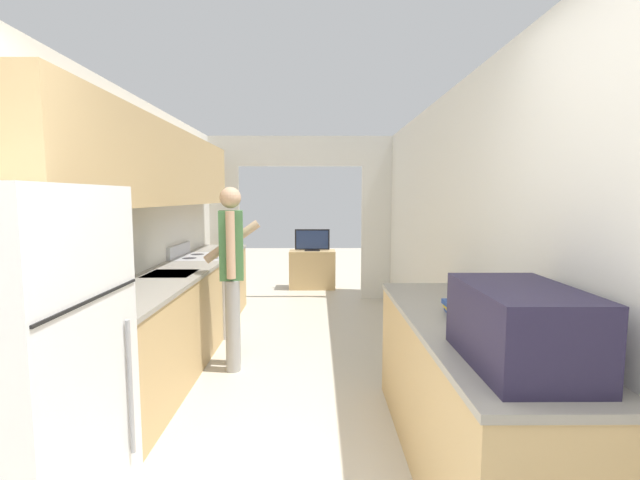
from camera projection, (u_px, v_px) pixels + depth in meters
name	position (u px, v px, depth m)	size (l,w,h in m)	color
wall_left	(131.00, 203.00, 3.63)	(0.38, 7.80, 2.50)	silver
wall_right	(469.00, 241.00, 3.27)	(0.06, 7.80, 2.50)	silver
wall_far_with_doorway	(300.00, 205.00, 6.55)	(3.18, 0.06, 2.50)	silver
counter_left	(176.00, 318.00, 4.05)	(0.62, 4.10, 0.89)	tan
counter_right	(462.00, 395.00, 2.47)	(0.62, 2.11, 0.89)	tan
refrigerator	(8.00, 384.00, 1.76)	(0.77, 0.80, 1.64)	white
range_oven	(205.00, 293.00, 5.08)	(0.66, 0.75, 1.03)	#B7B7BC
person	(232.00, 272.00, 3.91)	(0.54, 0.41, 1.68)	#9E9E9E
suitcase	(520.00, 326.00, 1.77)	(0.41, 0.67, 0.33)	#231E38
book_stack	(464.00, 310.00, 2.51)	(0.23, 0.28, 0.08)	#2D4C99
tv_cabinet	(312.00, 269.00, 7.43)	(0.79, 0.42, 0.66)	tan
television	(312.00, 240.00, 7.34)	(0.59, 0.16, 0.37)	black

